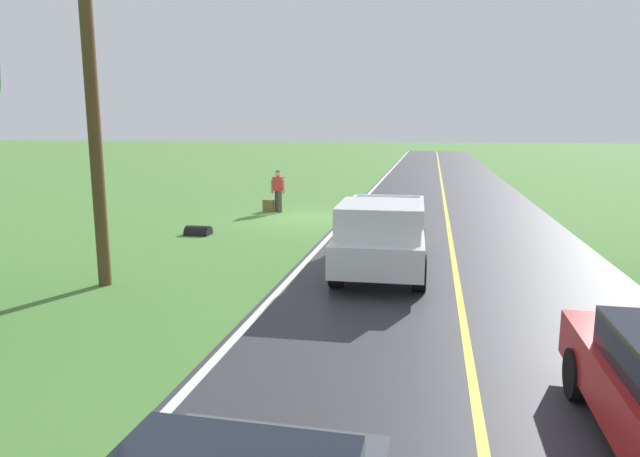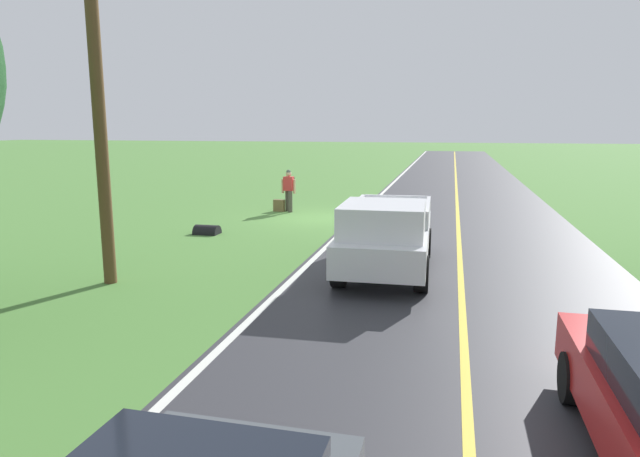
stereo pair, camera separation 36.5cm
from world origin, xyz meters
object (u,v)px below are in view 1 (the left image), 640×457
hitchhiker_walking (278,188)px  pickup_truck_passing (382,233)px  suitcase_carried (269,206)px  utility_pole_roadside (93,114)px

hitchhiker_walking → pickup_truck_passing: pickup_truck_passing is taller
hitchhiker_walking → pickup_truck_passing: bearing=119.4°
suitcase_carried → utility_pole_roadside: utility_pole_roadside is taller
suitcase_carried → pickup_truck_passing: bearing=36.7°
pickup_truck_passing → utility_pole_roadside: (6.02, 2.29, 2.81)m
hitchhiker_walking → suitcase_carried: 0.85m
utility_pole_roadside → hitchhiker_walking: bearing=-94.9°
hitchhiker_walking → suitcase_carried: (0.43, 0.04, -0.73)m
hitchhiker_walking → pickup_truck_passing: size_ratio=0.32×
pickup_truck_passing → utility_pole_roadside: bearing=20.8°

